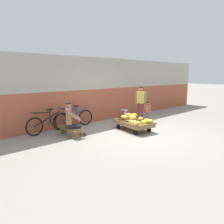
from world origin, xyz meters
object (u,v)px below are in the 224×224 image
(plastic_crate, at_px, (124,120))
(customer_child, at_px, (147,110))
(low_bench, at_px, (69,130))
(bicycle_near_left, at_px, (48,123))
(bicycle_far_left, at_px, (74,118))
(vendor_seated, at_px, (72,119))
(weighing_scale, at_px, (124,113))
(banana_cart, at_px, (133,124))
(shopping_bag, at_px, (131,122))
(customer_adult, at_px, (141,100))

(plastic_crate, relative_size, customer_child, 0.41)
(low_bench, height_order, bicycle_near_left, bicycle_near_left)
(bicycle_far_left, bearing_deg, vendor_seated, -126.33)
(plastic_crate, distance_m, weighing_scale, 0.30)
(banana_cart, relative_size, bicycle_far_left, 0.93)
(vendor_seated, height_order, shopping_bag, vendor_seated)
(vendor_seated, bearing_deg, weighing_scale, 0.90)
(customer_adult, bearing_deg, bicycle_far_left, 159.68)
(vendor_seated, relative_size, customer_child, 1.29)
(vendor_seated, distance_m, customer_adult, 3.48)
(weighing_scale, distance_m, bicycle_near_left, 3.13)
(weighing_scale, distance_m, shopping_bag, 0.50)
(weighing_scale, height_order, customer_adult, customer_adult)
(banana_cart, relative_size, shopping_bag, 6.43)
(plastic_crate, distance_m, bicycle_far_left, 2.09)
(vendor_seated, height_order, bicycle_near_left, vendor_seated)
(low_bench, relative_size, customer_child, 1.25)
(banana_cart, bearing_deg, low_bench, 154.82)
(low_bench, bearing_deg, bicycle_far_left, 49.44)
(plastic_crate, bearing_deg, weighing_scale, -90.00)
(low_bench, height_order, shopping_bag, low_bench)
(low_bench, height_order, bicycle_far_left, bicycle_far_left)
(vendor_seated, bearing_deg, banana_cart, -24.96)
(shopping_bag, bearing_deg, customer_child, -5.19)
(low_bench, xyz_separation_m, vendor_seated, (0.08, -0.05, 0.37))
(plastic_crate, bearing_deg, bicycle_near_left, 164.95)
(banana_cart, relative_size, weighing_scale, 5.14)
(weighing_scale, bearing_deg, shopping_bag, -89.39)
(plastic_crate, xyz_separation_m, customer_adult, (0.89, -0.12, 0.80))
(low_bench, height_order, plastic_crate, plastic_crate)
(low_bench, distance_m, bicycle_far_left, 1.20)
(banana_cart, height_order, customer_adult, customer_adult)
(vendor_seated, distance_m, plastic_crate, 2.61)
(banana_cart, relative_size, bicycle_near_left, 0.93)
(vendor_seated, xyz_separation_m, plastic_crate, (2.57, 0.04, -0.42))
(low_bench, distance_m, customer_child, 3.65)
(plastic_crate, xyz_separation_m, bicycle_far_left, (-1.88, 0.90, 0.20))
(banana_cart, relative_size, plastic_crate, 4.28)
(vendor_seated, height_order, bicycle_far_left, vendor_seated)
(customer_child, bearing_deg, customer_adult, 101.15)
(banana_cart, distance_m, bicycle_far_left, 2.33)
(vendor_seated, bearing_deg, low_bench, 149.12)
(banana_cart, xyz_separation_m, customer_child, (1.49, 0.53, 0.30))
(bicycle_far_left, height_order, shopping_bag, bicycle_far_left)
(plastic_crate, relative_size, shopping_bag, 1.50)
(plastic_crate, height_order, customer_adult, customer_adult)
(banana_cart, relative_size, customer_adult, 1.01)
(customer_child, bearing_deg, bicycle_near_left, 162.23)
(bicycle_near_left, distance_m, customer_adult, 4.06)
(low_bench, relative_size, shopping_bag, 4.60)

